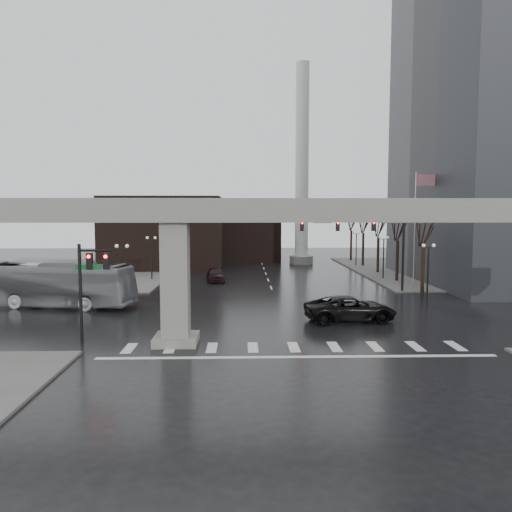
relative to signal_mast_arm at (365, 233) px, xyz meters
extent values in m
plane|color=black|center=(-8.99, -18.80, -5.83)|extent=(160.00, 160.00, 0.00)
cube|color=slate|center=(17.01, 17.20, -5.75)|extent=(28.00, 36.00, 0.15)
cube|color=slate|center=(-34.99, 17.20, -5.75)|extent=(28.00, 36.00, 0.15)
cube|color=gray|center=(-8.99, -18.80, 2.17)|extent=(48.00, 2.20, 1.40)
cube|color=gray|center=(-15.99, -18.80, -2.18)|extent=(1.60, 1.60, 7.30)
cube|color=gray|center=(-15.99, -18.80, -5.58)|extent=(2.60, 2.60, 0.50)
cube|color=black|center=(-22.99, 23.20, -0.83)|extent=(16.00, 14.00, 10.00)
cube|color=black|center=(-10.99, 33.20, -1.83)|extent=(10.00, 10.00, 8.00)
cylinder|color=white|center=(-2.99, 27.20, 9.17)|extent=(2.00, 2.00, 30.00)
cylinder|color=gray|center=(-2.99, 27.20, -5.23)|extent=(3.60, 3.60, 1.20)
cylinder|color=black|center=(3.81, 0.00, -1.83)|extent=(0.24, 0.24, 8.00)
cylinder|color=black|center=(-2.19, 0.00, 1.37)|extent=(12.00, 0.18, 0.18)
cube|color=black|center=(0.81, 0.00, 0.72)|extent=(0.35, 0.30, 1.00)
cube|color=black|center=(-2.69, 0.00, 0.72)|extent=(0.35, 0.30, 1.00)
cube|color=black|center=(-6.19, 0.00, 0.72)|extent=(0.35, 0.30, 1.00)
sphere|color=#FF0C05|center=(0.81, -0.18, 1.02)|extent=(0.20, 0.20, 0.20)
cube|color=#0C5920|center=(2.31, 0.00, 1.17)|extent=(1.80, 0.05, 0.35)
cube|color=#0C5920|center=(-4.19, 0.00, 1.17)|extent=(1.80, 0.05, 0.35)
cylinder|color=black|center=(-21.79, -18.30, -2.83)|extent=(0.20, 0.20, 6.00)
cylinder|color=black|center=(-20.79, -18.30, -0.23)|extent=(2.00, 0.14, 0.14)
cube|color=black|center=(-21.19, -18.30, -0.88)|extent=(0.35, 0.30, 1.00)
cube|color=black|center=(-20.19, -18.30, -0.88)|extent=(0.35, 0.30, 1.00)
cube|color=#0C5920|center=(-21.29, -18.30, -1.23)|extent=(1.60, 0.05, 0.30)
cylinder|color=silver|center=(6.01, 3.20, 0.17)|extent=(0.12, 0.12, 12.00)
cube|color=red|center=(7.01, 3.20, 5.37)|extent=(2.00, 0.03, 1.20)
cylinder|color=black|center=(4.51, -4.80, -3.43)|extent=(0.14, 0.14, 4.80)
cube|color=black|center=(4.51, -4.80, -1.08)|extent=(0.90, 0.06, 0.06)
sphere|color=silver|center=(4.06, -4.80, -0.88)|extent=(0.32, 0.32, 0.32)
sphere|color=silver|center=(4.96, -4.80, -0.88)|extent=(0.32, 0.32, 0.32)
cylinder|color=black|center=(4.51, 9.20, -3.43)|extent=(0.14, 0.14, 4.80)
cube|color=black|center=(4.51, 9.20, -1.08)|extent=(0.90, 0.06, 0.06)
sphere|color=silver|center=(4.06, 9.20, -0.88)|extent=(0.32, 0.32, 0.32)
sphere|color=silver|center=(4.96, 9.20, -0.88)|extent=(0.32, 0.32, 0.32)
cylinder|color=black|center=(4.51, 23.20, -3.43)|extent=(0.14, 0.14, 4.80)
cube|color=black|center=(4.51, 23.20, -1.08)|extent=(0.90, 0.06, 0.06)
sphere|color=silver|center=(4.06, 23.20, -0.88)|extent=(0.32, 0.32, 0.32)
sphere|color=silver|center=(4.96, 23.20, -0.88)|extent=(0.32, 0.32, 0.32)
cylinder|color=black|center=(-22.49, -4.80, -3.43)|extent=(0.14, 0.14, 4.80)
cube|color=black|center=(-22.49, -4.80, -1.08)|extent=(0.90, 0.06, 0.06)
sphere|color=silver|center=(-22.94, -4.80, -0.88)|extent=(0.32, 0.32, 0.32)
sphere|color=silver|center=(-22.04, -4.80, -0.88)|extent=(0.32, 0.32, 0.32)
cylinder|color=black|center=(-22.49, 9.20, -3.43)|extent=(0.14, 0.14, 4.80)
cube|color=black|center=(-22.49, 9.20, -1.08)|extent=(0.90, 0.06, 0.06)
sphere|color=silver|center=(-22.94, 9.20, -0.88)|extent=(0.32, 0.32, 0.32)
sphere|color=silver|center=(-22.04, 9.20, -0.88)|extent=(0.32, 0.32, 0.32)
cylinder|color=black|center=(-22.49, 23.20, -3.43)|extent=(0.14, 0.14, 4.80)
cube|color=black|center=(-22.49, 23.20, -1.08)|extent=(0.90, 0.06, 0.06)
sphere|color=silver|center=(-22.94, 23.20, -0.88)|extent=(0.32, 0.32, 0.32)
sphere|color=silver|center=(-22.04, 23.20, -0.88)|extent=(0.32, 0.32, 0.32)
cylinder|color=black|center=(5.51, -0.80, -3.55)|extent=(0.34, 0.34, 4.55)
cylinder|color=black|center=(5.51, -0.80, 0.18)|extent=(0.12, 1.52, 2.98)
cylinder|color=black|center=(6.01, -0.55, -0.05)|extent=(0.83, 1.14, 2.51)
cylinder|color=black|center=(5.51, 7.20, -3.50)|extent=(0.34, 0.34, 4.66)
cylinder|color=black|center=(5.51, 7.20, 0.32)|extent=(0.12, 1.55, 3.05)
cylinder|color=black|center=(6.01, 7.45, 0.08)|extent=(0.85, 1.16, 2.57)
cylinder|color=black|center=(5.51, 15.20, -3.45)|extent=(0.34, 0.34, 4.76)
cylinder|color=black|center=(5.51, 15.20, 0.46)|extent=(0.12, 1.59, 3.11)
cylinder|color=black|center=(6.01, 15.45, 0.22)|extent=(0.86, 1.18, 2.62)
cylinder|color=black|center=(5.51, 23.20, -3.40)|extent=(0.34, 0.34, 4.87)
cylinder|color=black|center=(5.51, 23.20, 0.60)|extent=(0.12, 1.62, 3.18)
cylinder|color=black|center=(6.01, 23.45, 0.35)|extent=(0.88, 1.20, 2.68)
cylinder|color=black|center=(5.51, 31.20, -3.34)|extent=(0.34, 0.34, 4.97)
cylinder|color=black|center=(5.51, 31.20, 0.74)|extent=(0.12, 1.65, 3.25)
cylinder|color=black|center=(6.01, 31.45, 0.48)|extent=(0.89, 1.23, 2.74)
imported|color=black|center=(-4.16, -12.92, -4.91)|extent=(6.90, 3.78, 1.83)
imported|color=gray|center=(-27.72, -6.80, -3.94)|extent=(13.94, 5.85, 3.78)
imported|color=black|center=(-15.09, 8.19, -5.03)|extent=(2.43, 4.88, 1.60)
camera|label=1|loc=(-12.00, -48.39, 2.08)|focal=35.00mm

